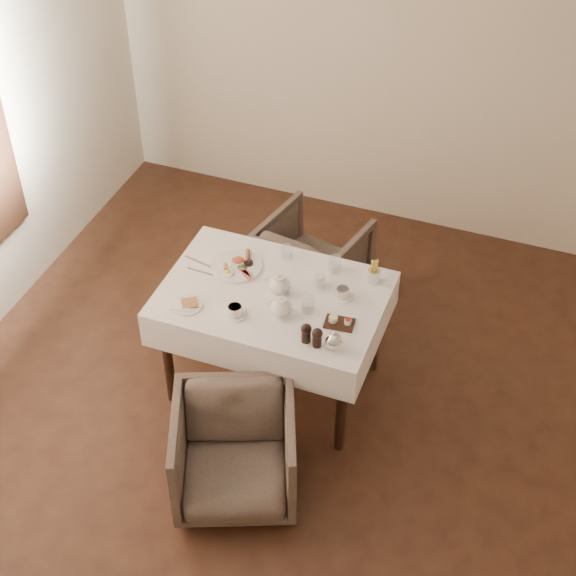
# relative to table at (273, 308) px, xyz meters

# --- Properties ---
(table) EXTENTS (1.28, 0.88, 0.75)m
(table) POSITION_rel_table_xyz_m (0.00, 0.00, 0.00)
(table) COLOR black
(table) RESTS_ON ground
(armchair_near) EXTENTS (0.85, 0.86, 0.61)m
(armchair_near) POSITION_rel_table_xyz_m (0.09, -0.81, -0.33)
(armchair_near) COLOR #493D35
(armchair_near) RESTS_ON ground
(armchair_far) EXTENTS (0.76, 0.78, 0.59)m
(armchair_far) POSITION_rel_table_xyz_m (-0.07, 0.90, -0.34)
(armchair_far) COLOR #493D35
(armchair_far) RESTS_ON ground
(breakfast_plate) EXTENTS (0.30, 0.30, 0.04)m
(breakfast_plate) POSITION_rel_table_xyz_m (-0.28, 0.15, 0.13)
(breakfast_plate) COLOR white
(breakfast_plate) RESTS_ON table
(side_plate) EXTENTS (0.19, 0.18, 0.02)m
(side_plate) POSITION_rel_table_xyz_m (-0.42, -0.27, 0.12)
(side_plate) COLOR white
(side_plate) RESTS_ON table
(teapot_centre) EXTENTS (0.19, 0.15, 0.14)m
(teapot_centre) POSITION_rel_table_xyz_m (0.03, 0.02, 0.19)
(teapot_centre) COLOR white
(teapot_centre) RESTS_ON table
(teapot_front) EXTENTS (0.17, 0.14, 0.13)m
(teapot_front) POSITION_rel_table_xyz_m (0.11, -0.16, 0.18)
(teapot_front) COLOR white
(teapot_front) RESTS_ON table
(creamer) EXTENTS (0.07, 0.07, 0.07)m
(creamer) POSITION_rel_table_xyz_m (0.23, 0.16, 0.16)
(creamer) COLOR white
(creamer) RESTS_ON table
(teacup_near) EXTENTS (0.13, 0.13, 0.06)m
(teacup_near) POSITION_rel_table_xyz_m (-0.13, -0.24, 0.15)
(teacup_near) COLOR white
(teacup_near) RESTS_ON table
(teacup_far) EXTENTS (0.13, 0.13, 0.06)m
(teacup_far) POSITION_rel_table_xyz_m (0.39, 0.11, 0.14)
(teacup_far) COLOR white
(teacup_far) RESTS_ON table
(glass_left) EXTENTS (0.08, 0.08, 0.09)m
(glass_left) POSITION_rel_table_xyz_m (-0.04, 0.34, 0.16)
(glass_left) COLOR silver
(glass_left) RESTS_ON table
(glass_mid) EXTENTS (0.07, 0.07, 0.10)m
(glass_mid) POSITION_rel_table_xyz_m (0.24, -0.07, 0.16)
(glass_mid) COLOR silver
(glass_mid) RESTS_ON table
(glass_right) EXTENTS (0.10, 0.10, 0.10)m
(glass_right) POSITION_rel_table_xyz_m (0.27, 0.31, 0.17)
(glass_right) COLOR silver
(glass_right) RESTS_ON table
(condiment_board) EXTENTS (0.17, 0.12, 0.04)m
(condiment_board) POSITION_rel_table_xyz_m (0.44, -0.11, 0.13)
(condiment_board) COLOR black
(condiment_board) RESTS_ON table
(pepper_mill_left) EXTENTS (0.06, 0.06, 0.12)m
(pepper_mill_left) POSITION_rel_table_xyz_m (0.31, -0.30, 0.18)
(pepper_mill_left) COLOR black
(pepper_mill_left) RESTS_ON table
(pepper_mill_right) EXTENTS (0.07, 0.07, 0.12)m
(pepper_mill_right) POSITION_rel_table_xyz_m (0.38, -0.31, 0.18)
(pepper_mill_right) COLOR black
(pepper_mill_right) RESTS_ON table
(silver_pot) EXTENTS (0.14, 0.13, 0.12)m
(silver_pot) POSITION_rel_table_xyz_m (0.47, -0.30, 0.18)
(silver_pot) COLOR white
(silver_pot) RESTS_ON table
(fries_cup) EXTENTS (0.07, 0.07, 0.16)m
(fries_cup) POSITION_rel_table_xyz_m (0.51, 0.30, 0.18)
(fries_cup) COLOR silver
(fries_cup) RESTS_ON table
(cutlery_fork) EXTENTS (0.20, 0.06, 0.00)m
(cutlery_fork) POSITION_rel_table_xyz_m (-0.52, 0.10, 0.12)
(cutlery_fork) COLOR silver
(cutlery_fork) RESTS_ON table
(cutlery_knife) EXTENTS (0.18, 0.02, 0.00)m
(cutlery_knife) POSITION_rel_table_xyz_m (-0.47, 0.03, 0.12)
(cutlery_knife) COLOR silver
(cutlery_knife) RESTS_ON table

